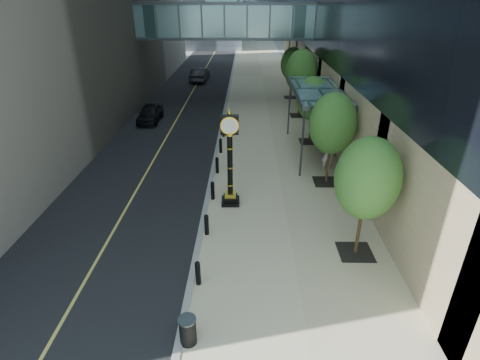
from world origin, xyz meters
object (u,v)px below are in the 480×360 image
street_clock (230,166)px  car_near (150,113)px  car_far (200,75)px  trash_bin (188,331)px  pedestrian (327,156)px

street_clock → car_near: (-7.32, 13.78, -1.43)m
street_clock → car_far: size_ratio=0.99×
street_clock → trash_bin: size_ratio=5.38×
trash_bin → car_far: bearing=96.0°
car_far → trash_bin: bearing=99.7°
street_clock → trash_bin: 8.79m
trash_bin → street_clock: bearing=83.7°
pedestrian → car_near: 16.16m
trash_bin → pedestrian: 14.34m
street_clock → pedestrian: (5.65, 4.15, -1.17)m
pedestrian → trash_bin: bearing=76.3°
street_clock → car_near: 15.67m
pedestrian → car_far: (-10.64, 25.90, -0.16)m
street_clock → trash_bin: bearing=-97.9°
pedestrian → street_clock: bearing=50.0°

